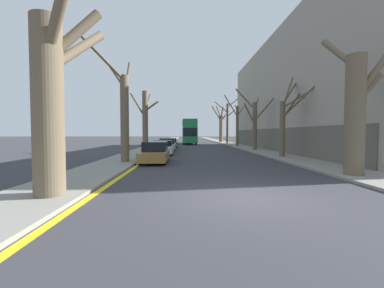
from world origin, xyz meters
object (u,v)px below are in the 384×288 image
double_decker_bus (190,130)px  parked_car_3 (170,143)px  parked_car_1 (163,148)px  street_tree_left_0 (52,95)px  street_tree_right_0 (356,109)px  street_tree_right_2 (255,122)px  street_tree_right_4 (228,122)px  street_tree_right_3 (237,124)px  street_tree_left_2 (145,119)px  street_tree_right_5 (221,126)px  parked_car_2 (167,145)px  street_tree_right_1 (285,121)px  street_tree_left_1 (123,111)px  parked_car_0 (155,153)px

double_decker_bus → parked_car_3: bearing=-103.4°
parked_car_1 → parked_car_3: (0.00, 11.53, -0.01)m
street_tree_left_0 → double_decker_bus: (4.79, 39.54, -0.65)m
street_tree_right_0 → street_tree_right_2: size_ratio=0.96×
street_tree_right_4 → street_tree_right_2: bearing=-89.9°
street_tree_right_3 → street_tree_left_0: bearing=-111.1°
street_tree_left_2 → street_tree_right_3: street_tree_right_3 is taller
street_tree_right_0 → double_decker_bus: size_ratio=0.67×
street_tree_right_2 → street_tree_right_5: 26.33m
street_tree_right_2 → parked_car_2: size_ratio=1.76×
street_tree_right_4 → parked_car_1: street_tree_right_4 is taller
street_tree_left_2 → street_tree_left_0: bearing=-89.3°
street_tree_right_1 → parked_car_2: street_tree_right_1 is taller
parked_car_3 → parked_car_1: bearing=-90.0°
street_tree_left_1 → street_tree_left_0: bearing=-89.2°
parked_car_3 → street_tree_left_2: bearing=-105.0°
street_tree_left_0 → street_tree_right_1: size_ratio=1.09×
street_tree_left_0 → street_tree_left_2: bearing=90.7°
street_tree_left_1 → parked_car_2: 12.60m
street_tree_left_0 → street_tree_right_3: bearing=68.9°
street_tree_left_0 → parked_car_3: street_tree_left_0 is taller
street_tree_right_2 → street_tree_left_0: bearing=-119.4°
street_tree_right_4 → street_tree_left_0: bearing=-106.7°
street_tree_right_4 → parked_car_2: bearing=-119.0°
parked_car_0 → parked_car_3: size_ratio=1.12×
street_tree_right_5 → parked_car_3: size_ratio=2.01×
parked_car_0 → street_tree_right_0: bearing=-32.3°
street_tree_right_0 → street_tree_right_2: 17.33m
street_tree_right_1 → parked_car_2: (-10.11, 8.78, -2.34)m
street_tree_left_0 → parked_car_1: (1.93, 15.97, -2.50)m
street_tree_right_1 → street_tree_right_4: street_tree_right_4 is taller
street_tree_right_4 → parked_car_2: 20.58m
parked_car_1 → street_tree_left_2: bearing=122.3°
street_tree_left_0 → street_tree_right_4: street_tree_right_4 is taller
street_tree_right_0 → street_tree_right_1: bearing=87.7°
street_tree_left_2 → double_decker_bus: 20.78m
street_tree_right_0 → double_decker_bus: bearing=100.8°
street_tree_right_3 → street_tree_right_4: (0.06, 8.82, 0.69)m
street_tree_right_2 → parked_car_3: (-9.87, 6.61, -2.59)m
double_decker_bus → parked_car_2: (-2.87, -18.13, -1.83)m
street_tree_left_0 → parked_car_3: bearing=86.0°
street_tree_right_2 → parked_car_0: 15.12m
street_tree_right_3 → street_tree_left_2: bearing=-137.6°
street_tree_left_2 → street_tree_right_4: bearing=58.7°
double_decker_bus → parked_car_2: bearing=-99.0°
street_tree_left_2 → parked_car_1: bearing=-57.7°
street_tree_left_0 → street_tree_right_5: 48.64m
street_tree_right_4 → parked_car_2: street_tree_right_4 is taller
street_tree_right_5 → parked_car_2: bearing=-110.6°
street_tree_left_2 → street_tree_right_3: bearing=42.4°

